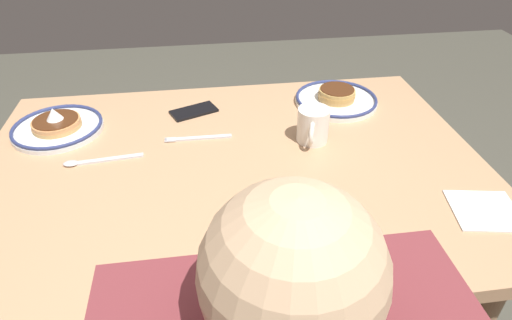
{
  "coord_description": "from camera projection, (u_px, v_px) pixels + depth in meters",
  "views": [
    {
      "loc": [
        0.07,
        0.93,
        1.42
      ],
      "look_at": [
        -0.06,
        0.03,
        0.78
      ],
      "focal_mm": 30.24,
      "sensor_mm": 36.0,
      "label": 1
    }
  ],
  "objects": [
    {
      "name": "tea_spoon",
      "position": [
        93.0,
        161.0,
        1.15
      ],
      "size": [
        0.21,
        0.04,
        0.01
      ],
      "color": "silver",
      "rests_on": "dining_table"
    },
    {
      "name": "plate_center_pancakes",
      "position": [
        336.0,
        98.0,
        1.43
      ],
      "size": [
        0.27,
        0.27,
        0.05
      ],
      "color": "white",
      "rests_on": "dining_table"
    },
    {
      "name": "plate_near_main",
      "position": [
        57.0,
        126.0,
        1.28
      ],
      "size": [
        0.26,
        0.26,
        0.08
      ],
      "color": "white",
      "rests_on": "dining_table"
    },
    {
      "name": "fork_near",
      "position": [
        198.0,
        138.0,
        1.25
      ],
      "size": [
        0.19,
        0.02,
        0.01
      ],
      "color": "silver",
      "rests_on": "dining_table"
    },
    {
      "name": "coffee_mug",
      "position": [
        313.0,
        125.0,
        1.22
      ],
      "size": [
        0.09,
        0.12,
        0.1
      ],
      "color": "white",
      "rests_on": "dining_table"
    },
    {
      "name": "cell_phone",
      "position": [
        194.0,
        111.0,
        1.38
      ],
      "size": [
        0.16,
        0.12,
        0.01
      ],
      "primitive_type": "cube",
      "rotation": [
        0.0,
        0.0,
        0.39
      ],
      "color": "black",
      "rests_on": "dining_table"
    },
    {
      "name": "paper_napkin",
      "position": [
        485.0,
        211.0,
        1.0
      ],
      "size": [
        0.17,
        0.16,
        0.0
      ],
      "primitive_type": "cube",
      "rotation": [
        0.0,
        0.0,
        -0.18
      ],
      "color": "white",
      "rests_on": "dining_table"
    },
    {
      "name": "dining_table",
      "position": [
        234.0,
        189.0,
        1.2
      ],
      "size": [
        1.35,
        0.96,
        0.75
      ],
      "color": "tan",
      "rests_on": "ground_plane"
    }
  ]
}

